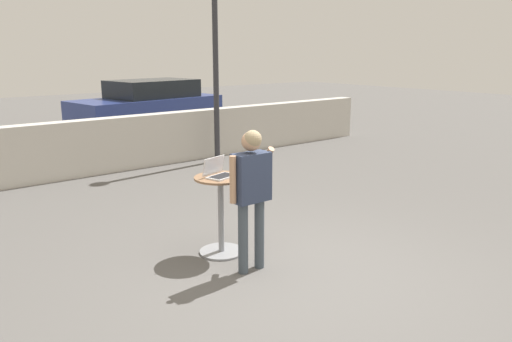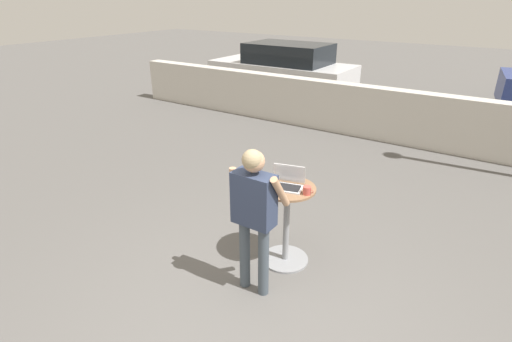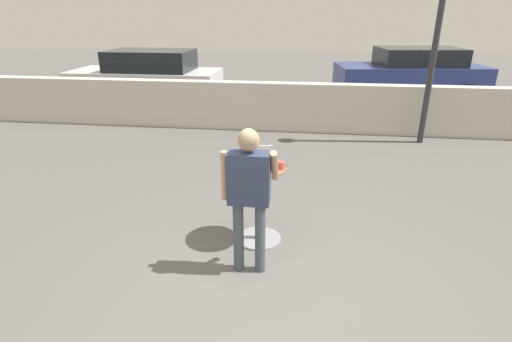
# 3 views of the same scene
# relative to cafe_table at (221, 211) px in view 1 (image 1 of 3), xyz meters

# --- Properties ---
(ground_plane) EXTENTS (50.00, 50.00, 0.00)m
(ground_plane) POSITION_rel_cafe_table_xyz_m (0.30, -1.14, -0.53)
(ground_plane) COLOR #5B5956
(pavement_kerb) EXTENTS (15.03, 0.35, 1.09)m
(pavement_kerb) POSITION_rel_cafe_table_xyz_m (0.30, 4.87, 0.02)
(pavement_kerb) COLOR beige
(pavement_kerb) RESTS_ON ground_plane
(cafe_table) EXTENTS (0.62, 0.62, 0.95)m
(cafe_table) POSITION_rel_cafe_table_xyz_m (0.00, 0.00, 0.00)
(cafe_table) COLOR gray
(cafe_table) RESTS_ON ground_plane
(laptop) EXTENTS (0.40, 0.34, 0.23)m
(laptop) POSITION_rel_cafe_table_xyz_m (-0.01, 0.01, 0.48)
(laptop) COLOR silver
(laptop) RESTS_ON cafe_table
(coffee_mug) EXTENTS (0.12, 0.09, 0.09)m
(coffee_mug) POSITION_rel_cafe_table_xyz_m (0.25, -0.03, 0.47)
(coffee_mug) COLOR #C14C42
(coffee_mug) RESTS_ON cafe_table
(standing_person) EXTENTS (0.56, 0.35, 1.59)m
(standing_person) POSITION_rel_cafe_table_xyz_m (-0.03, -0.62, 0.47)
(standing_person) COLOR #424C56
(standing_person) RESTS_ON ground_plane
(parked_car_near_street) EXTENTS (4.61, 2.44, 1.55)m
(parked_car_near_street) POSITION_rel_cafe_table_xyz_m (3.64, 8.93, 0.26)
(parked_car_near_street) COLOR navy
(parked_car_near_street) RESTS_ON ground_plane
(street_lamp) EXTENTS (0.32, 0.32, 4.66)m
(street_lamp) POSITION_rel_cafe_table_xyz_m (2.91, 4.29, 2.45)
(street_lamp) COLOR #2D2D33
(street_lamp) RESTS_ON ground_plane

